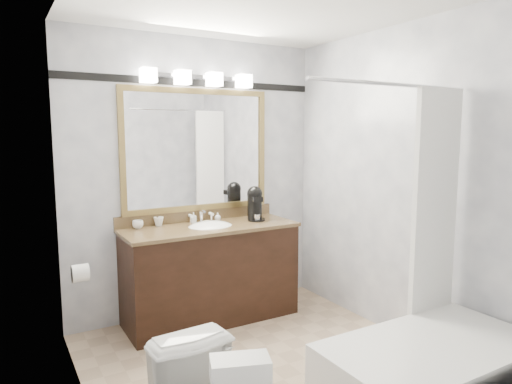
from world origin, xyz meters
The scene contains 14 objects.
room centered at (0.00, 0.00, 1.25)m, with size 2.42×2.62×2.52m.
vanity centered at (0.00, 1.02, 0.44)m, with size 1.53×0.58×0.97m.
mirror centered at (0.00, 1.28, 1.50)m, with size 1.40×0.04×1.10m.
vanity_light_bar centered at (0.00, 1.23, 2.13)m, with size 1.02×0.14×0.12m.
accent_stripe centered at (0.00, 1.29, 2.10)m, with size 2.40×0.01×0.06m, color black.
bathtub centered at (0.55, -0.90, 0.28)m, with size 1.30×0.75×1.96m.
tp_roll centered at (-1.14, 0.66, 0.70)m, with size 0.12×0.12×0.11m, color white.
tissue_box centered at (-0.84, -1.12, 0.76)m, with size 0.23×0.12×0.09m, color white.
coffee_maker centered at (0.48, 1.06, 1.01)m, with size 0.16×0.21×0.32m.
cup_left centered at (-0.58, 1.21, 0.89)m, with size 0.09×0.09×0.07m, color white.
cup_right centered at (-0.39, 1.23, 0.89)m, with size 0.09×0.09×0.08m, color white.
soap_bottle_a centered at (-0.08, 1.21, 0.90)m, with size 0.04×0.04×0.10m, color white.
soap_bottle_b centered at (0.16, 1.20, 0.89)m, with size 0.06×0.06×0.07m, color white.
soap_bar centered at (0.01, 1.13, 0.86)m, with size 0.07×0.04×0.02m, color beige.
Camera 1 is at (-1.61, -2.57, 1.66)m, focal length 32.00 mm.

